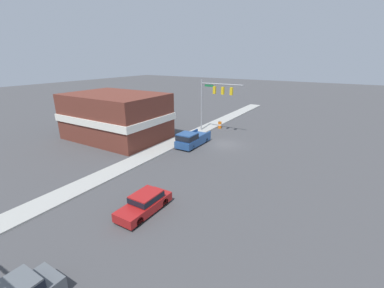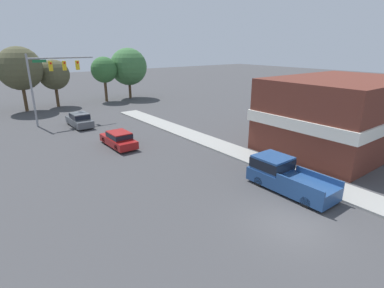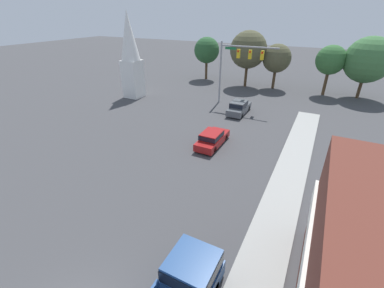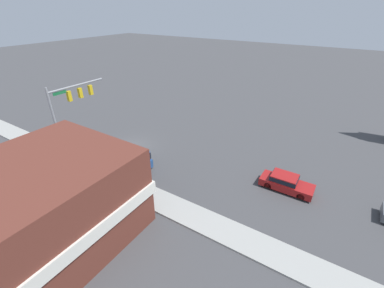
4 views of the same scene
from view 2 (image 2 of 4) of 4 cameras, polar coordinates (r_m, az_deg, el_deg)
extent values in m
plane|color=#424244|center=(16.57, 18.13, -14.56)|extent=(200.00, 200.00, 0.00)
cube|color=#9E9E99|center=(21.04, 27.18, -8.23)|extent=(2.40, 60.00, 0.14)
cylinder|color=gray|center=(37.45, -28.17, 8.82)|extent=(0.22, 0.22, 7.90)
cylinder|color=gray|center=(37.90, -23.61, 14.82)|extent=(7.05, 0.18, 0.18)
cube|color=gold|center=(37.64, -25.33, 13.25)|extent=(0.36, 0.36, 1.05)
sphere|color=red|center=(37.43, -25.33, 13.72)|extent=(0.22, 0.22, 0.22)
cube|color=gold|center=(37.99, -23.14, 13.56)|extent=(0.36, 0.36, 1.05)
sphere|color=red|center=(37.78, -23.12, 14.03)|extent=(0.22, 0.22, 0.22)
cube|color=gold|center=(38.40, -20.99, 13.84)|extent=(0.36, 0.36, 1.05)
sphere|color=red|center=(38.19, -20.95, 14.31)|extent=(0.22, 0.22, 0.22)
cube|color=#196B38|center=(37.39, -27.07, 13.88)|extent=(1.40, 0.04, 0.30)
cylinder|color=black|center=(28.87, -16.33, 0.59)|extent=(0.22, 0.66, 0.66)
cylinder|color=black|center=(29.41, -13.57, 1.15)|extent=(0.22, 0.66, 0.66)
cylinder|color=black|center=(26.40, -14.07, -0.86)|extent=(0.22, 0.66, 0.66)
cylinder|color=black|center=(26.99, -11.12, -0.21)|extent=(0.22, 0.66, 0.66)
cube|color=maroon|center=(27.85, -13.84, 0.56)|extent=(1.75, 4.49, 0.66)
cube|color=maroon|center=(27.43, -13.70, 1.65)|extent=(1.61, 2.16, 0.58)
cube|color=black|center=(27.43, -13.70, 1.65)|extent=(1.63, 2.24, 0.41)
cylinder|color=black|center=(37.29, -22.40, 3.87)|extent=(0.22, 0.66, 0.66)
cylinder|color=black|center=(37.70, -20.12, 4.28)|extent=(0.22, 0.66, 0.66)
cylinder|color=black|center=(34.66, -21.11, 3.00)|extent=(0.22, 0.66, 0.66)
cylinder|color=black|center=(35.10, -18.69, 3.46)|extent=(0.22, 0.66, 0.66)
cube|color=#51565B|center=(36.12, -20.64, 4.01)|extent=(1.79, 4.52, 0.74)
cube|color=#51565B|center=(35.72, -20.63, 5.01)|extent=(1.64, 2.17, 0.65)
cube|color=black|center=(35.72, -20.63, 5.01)|extent=(1.66, 2.26, 0.46)
cylinder|color=black|center=(20.08, 12.66, -6.95)|extent=(0.22, 0.66, 0.66)
cylinder|color=black|center=(21.48, 15.99, -5.51)|extent=(0.22, 0.66, 0.66)
cylinder|color=black|center=(18.36, 20.91, -10.29)|extent=(0.22, 0.66, 0.66)
cylinder|color=black|center=(19.89, 23.90, -8.42)|extent=(0.22, 0.66, 0.66)
cube|color=navy|center=(19.77, 18.32, -7.00)|extent=(2.14, 5.50, 0.85)
cube|color=navy|center=(20.22, 15.08, -3.44)|extent=(2.03, 2.09, 0.88)
cube|color=black|center=(20.22, 15.08, -3.44)|extent=(2.06, 2.18, 0.62)
cube|color=navy|center=(18.17, 19.77, -7.37)|extent=(0.12, 3.11, 0.35)
cube|color=navy|center=(19.79, 23.01, -5.64)|extent=(0.12, 3.11, 0.35)
cube|color=brown|center=(29.30, 26.31, 5.22)|extent=(13.03, 9.08, 6.13)
cube|color=silver|center=(29.30, 26.30, 5.20)|extent=(13.33, 9.38, 0.90)
cylinder|color=#4C3823|center=(47.59, -29.17, 7.38)|extent=(0.44, 0.44, 3.21)
sphere|color=#4C4C33|center=(47.14, -29.97, 12.35)|extent=(5.74, 5.74, 5.74)
cylinder|color=#4C3823|center=(49.29, -24.28, 8.10)|extent=(0.44, 0.44, 2.74)
sphere|color=#4C4C33|center=(48.91, -24.79, 11.91)|extent=(4.31, 4.31, 4.31)
cylinder|color=#4C3823|center=(51.26, -16.07, 9.59)|extent=(0.44, 0.44, 3.21)
sphere|color=#336633|center=(50.90, -16.42, 13.41)|extent=(4.07, 4.07, 4.07)
cylinder|color=#4C3823|center=(53.50, -11.72, 9.91)|extent=(0.44, 0.44, 2.55)
sphere|color=#3D703D|center=(53.09, -12.00, 14.21)|extent=(6.12, 6.12, 6.12)
camera|label=1|loc=(36.50, -41.21, 17.18)|focal=24.00mm
camera|label=3|loc=(19.31, 41.44, 21.33)|focal=24.00mm
camera|label=4|loc=(41.01, 11.45, 25.92)|focal=24.00mm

